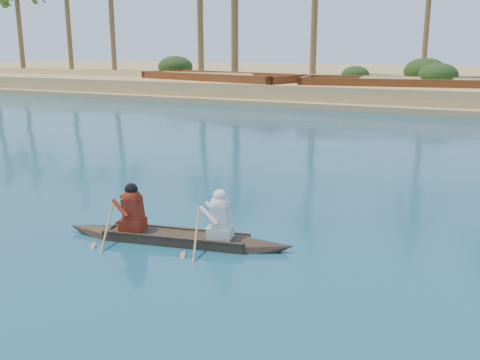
% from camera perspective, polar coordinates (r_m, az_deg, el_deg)
% --- Properties ---
extents(ground, '(160.00, 160.00, 0.00)m').
position_cam_1_polar(ground, '(9.30, 17.97, -9.45)').
color(ground, navy).
rests_on(ground, ground).
extents(canoe, '(4.57, 1.46, 1.25)m').
position_cam_1_polar(canoe, '(10.21, -6.88, -5.30)').
color(canoe, '#3D3121').
rests_on(canoe, ground).
extents(barge_left, '(13.50, 7.45, 2.14)m').
position_cam_1_polar(barge_left, '(40.42, -2.21, 9.86)').
color(barge_left, brown).
rests_on(barge_left, ground).
extents(barge_mid, '(12.97, 6.19, 2.07)m').
position_cam_1_polar(barge_mid, '(36.15, 16.57, 8.79)').
color(barge_mid, brown).
rests_on(barge_mid, ground).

